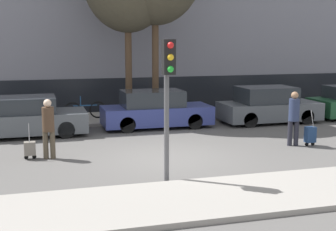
{
  "coord_description": "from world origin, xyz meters",
  "views": [
    {
      "loc": [
        -3.57,
        -12.73,
        3.43
      ],
      "look_at": [
        0.55,
        1.8,
        0.95
      ],
      "focal_mm": 50.0,
      "sensor_mm": 36.0,
      "label": 1
    }
  ],
  "objects_px": {
    "trolley_left": "(30,149)",
    "parked_bicycle": "(85,110)",
    "parked_car_0": "(27,118)",
    "parked_car_1": "(155,110)",
    "pedestrian_left": "(48,125)",
    "pedestrian_right": "(294,115)",
    "trolley_right": "(310,135)",
    "traffic_light": "(168,82)",
    "parked_car_2": "(268,106)"
  },
  "relations": [
    {
      "from": "trolley_left",
      "to": "parked_bicycle",
      "type": "bearing_deg",
      "value": 69.42
    },
    {
      "from": "parked_car_0",
      "to": "parked_car_1",
      "type": "distance_m",
      "value": 4.82
    },
    {
      "from": "pedestrian_left",
      "to": "pedestrian_right",
      "type": "relative_size",
      "value": 0.98
    },
    {
      "from": "pedestrian_right",
      "to": "parked_bicycle",
      "type": "xyz_separation_m",
      "value": [
        -6.01,
        6.38,
        -0.52
      ]
    },
    {
      "from": "pedestrian_left",
      "to": "trolley_right",
      "type": "distance_m",
      "value": 8.23
    },
    {
      "from": "trolley_right",
      "to": "traffic_light",
      "type": "height_order",
      "value": "traffic_light"
    },
    {
      "from": "traffic_light",
      "to": "parked_bicycle",
      "type": "relative_size",
      "value": 1.93
    },
    {
      "from": "pedestrian_left",
      "to": "traffic_light",
      "type": "height_order",
      "value": "traffic_light"
    },
    {
      "from": "pedestrian_right",
      "to": "parked_car_1",
      "type": "bearing_deg",
      "value": -32.27
    },
    {
      "from": "pedestrian_right",
      "to": "trolley_right",
      "type": "relative_size",
      "value": 1.52
    },
    {
      "from": "trolley_right",
      "to": "parked_bicycle",
      "type": "relative_size",
      "value": 0.66
    },
    {
      "from": "traffic_light",
      "to": "parked_bicycle",
      "type": "xyz_separation_m",
      "value": [
        -0.99,
        9.19,
        -1.96
      ]
    },
    {
      "from": "pedestrian_left",
      "to": "trolley_right",
      "type": "bearing_deg",
      "value": 6.58
    },
    {
      "from": "parked_car_1",
      "to": "pedestrian_left",
      "type": "xyz_separation_m",
      "value": [
        -4.15,
        -3.86,
        0.31
      ]
    },
    {
      "from": "parked_car_0",
      "to": "traffic_light",
      "type": "distance_m",
      "value": 7.81
    },
    {
      "from": "parked_car_1",
      "to": "trolley_right",
      "type": "relative_size",
      "value": 3.63
    },
    {
      "from": "parked_car_0",
      "to": "traffic_light",
      "type": "bearing_deg",
      "value": -64.22
    },
    {
      "from": "trolley_left",
      "to": "pedestrian_right",
      "type": "height_order",
      "value": "pedestrian_right"
    },
    {
      "from": "trolley_left",
      "to": "parked_car_0",
      "type": "bearing_deg",
      "value": 91.93
    },
    {
      "from": "parked_car_0",
      "to": "pedestrian_right",
      "type": "height_order",
      "value": "pedestrian_right"
    },
    {
      "from": "pedestrian_right",
      "to": "trolley_right",
      "type": "height_order",
      "value": "pedestrian_right"
    },
    {
      "from": "parked_car_2",
      "to": "trolley_right",
      "type": "bearing_deg",
      "value": -99.73
    },
    {
      "from": "trolley_right",
      "to": "parked_car_2",
      "type": "bearing_deg",
      "value": 80.27
    },
    {
      "from": "parked_bicycle",
      "to": "parked_car_0",
      "type": "bearing_deg",
      "value": -134.53
    },
    {
      "from": "pedestrian_right",
      "to": "trolley_right",
      "type": "bearing_deg",
      "value": 179.94
    },
    {
      "from": "parked_car_1",
      "to": "traffic_light",
      "type": "height_order",
      "value": "traffic_light"
    },
    {
      "from": "parked_car_1",
      "to": "pedestrian_left",
      "type": "relative_size",
      "value": 2.43
    },
    {
      "from": "pedestrian_right",
      "to": "trolley_right",
      "type": "xyz_separation_m",
      "value": [
        0.52,
        -0.18,
        -0.64
      ]
    },
    {
      "from": "parked_car_1",
      "to": "trolley_right",
      "type": "height_order",
      "value": "parked_car_1"
    },
    {
      "from": "pedestrian_left",
      "to": "pedestrian_right",
      "type": "distance_m",
      "value": 7.67
    },
    {
      "from": "parked_car_1",
      "to": "trolley_right",
      "type": "distance_m",
      "value": 6.03
    },
    {
      "from": "parked_car_2",
      "to": "parked_car_1",
      "type": "bearing_deg",
      "value": 177.39
    },
    {
      "from": "trolley_left",
      "to": "pedestrian_right",
      "type": "relative_size",
      "value": 0.59
    },
    {
      "from": "parked_car_2",
      "to": "traffic_light",
      "type": "xyz_separation_m",
      "value": [
        -6.27,
        -6.88,
        1.76
      ]
    },
    {
      "from": "pedestrian_left",
      "to": "parked_bicycle",
      "type": "distance_m",
      "value": 6.19
    },
    {
      "from": "pedestrian_left",
      "to": "pedestrian_right",
      "type": "bearing_deg",
      "value": 7.59
    },
    {
      "from": "trolley_right",
      "to": "parked_bicycle",
      "type": "distance_m",
      "value": 9.26
    },
    {
      "from": "pedestrian_right",
      "to": "parked_bicycle",
      "type": "bearing_deg",
      "value": -28.24
    },
    {
      "from": "parked_car_1",
      "to": "trolley_left",
      "type": "bearing_deg",
      "value": -141.33
    },
    {
      "from": "trolley_right",
      "to": "parked_bicycle",
      "type": "bearing_deg",
      "value": 134.87
    },
    {
      "from": "parked_car_1",
      "to": "traffic_light",
      "type": "bearing_deg",
      "value": -101.98
    },
    {
      "from": "traffic_light",
      "to": "pedestrian_right",
      "type": "bearing_deg",
      "value": 29.22
    },
    {
      "from": "parked_car_0",
      "to": "trolley_left",
      "type": "distance_m",
      "value": 3.51
    },
    {
      "from": "parked_car_1",
      "to": "parked_bicycle",
      "type": "xyz_separation_m",
      "value": [
        -2.5,
        2.09,
        -0.18
      ]
    },
    {
      "from": "pedestrian_left",
      "to": "parked_bicycle",
      "type": "relative_size",
      "value": 0.98
    },
    {
      "from": "parked_car_2",
      "to": "pedestrian_right",
      "type": "distance_m",
      "value": 4.28
    },
    {
      "from": "parked_car_2",
      "to": "trolley_left",
      "type": "relative_size",
      "value": 3.88
    },
    {
      "from": "parked_car_0",
      "to": "parked_bicycle",
      "type": "height_order",
      "value": "parked_car_0"
    },
    {
      "from": "parked_car_1",
      "to": "traffic_light",
      "type": "relative_size",
      "value": 1.24
    },
    {
      "from": "parked_car_0",
      "to": "trolley_right",
      "type": "xyz_separation_m",
      "value": [
        8.84,
        -4.21,
        -0.29
      ]
    }
  ]
}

